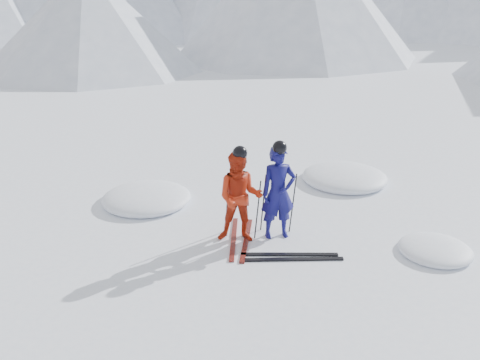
# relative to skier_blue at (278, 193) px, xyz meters

# --- Properties ---
(ground) EXTENTS (160.00, 160.00, 0.00)m
(ground) POSITION_rel_skier_blue_xyz_m (1.34, -0.58, -0.88)
(ground) COLOR white
(ground) RESTS_ON ground
(skier_blue) EXTENTS (0.76, 0.65, 1.76)m
(skier_blue) POSITION_rel_skier_blue_xyz_m (0.00, 0.00, 0.00)
(skier_blue) COLOR #0E0D53
(skier_blue) RESTS_ON ground
(skier_red) EXTENTS (0.92, 0.76, 1.71)m
(skier_red) POSITION_rel_skier_blue_xyz_m (-0.65, -0.31, -0.02)
(skier_red) COLOR #AA240D
(skier_red) RESTS_ON ground
(pole_blue_left) EXTENTS (0.12, 0.08, 1.17)m
(pole_blue_left) POSITION_rel_skier_blue_xyz_m (-0.30, 0.15, -0.29)
(pole_blue_left) COLOR black
(pole_blue_left) RESTS_ON ground
(pole_blue_right) EXTENTS (0.12, 0.07, 1.17)m
(pole_blue_right) POSITION_rel_skier_blue_xyz_m (0.25, 0.25, -0.29)
(pole_blue_right) COLOR black
(pole_blue_right) RESTS_ON ground
(pole_red_left) EXTENTS (0.12, 0.09, 1.14)m
(pole_red_left) POSITION_rel_skier_blue_xyz_m (-0.95, -0.06, -0.31)
(pole_red_left) COLOR black
(pole_red_left) RESTS_ON ground
(pole_red_right) EXTENTS (0.12, 0.08, 1.14)m
(pole_red_right) POSITION_rel_skier_blue_xyz_m (-0.35, -0.16, -0.31)
(pole_red_right) COLOR black
(pole_red_right) RESTS_ON ground
(ski_worn_left) EXTENTS (0.39, 1.69, 0.03)m
(ski_worn_left) POSITION_rel_skier_blue_xyz_m (-0.77, -0.31, -0.86)
(ski_worn_left) COLOR black
(ski_worn_left) RESTS_ON ground
(ski_worn_right) EXTENTS (0.27, 1.70, 0.03)m
(ski_worn_right) POSITION_rel_skier_blue_xyz_m (-0.53, -0.31, -0.86)
(ski_worn_right) COLOR black
(ski_worn_right) RESTS_ON ground
(ski_loose_a) EXTENTS (1.68, 0.44, 0.03)m
(ski_loose_a) POSITION_rel_skier_blue_xyz_m (0.32, -0.69, -0.86)
(ski_loose_a) COLOR black
(ski_loose_a) RESTS_ON ground
(ski_loose_b) EXTENTS (1.67, 0.49, 0.03)m
(ski_loose_b) POSITION_rel_skier_blue_xyz_m (0.42, -0.84, -0.86)
(ski_loose_b) COLOR black
(ski_loose_b) RESTS_ON ground
(snow_lumps) EXTENTS (7.42, 4.90, 0.45)m
(snow_lumps) POSITION_rel_skier_blue_xyz_m (-0.32, 1.91, -0.88)
(snow_lumps) COLOR white
(snow_lumps) RESTS_ON ground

